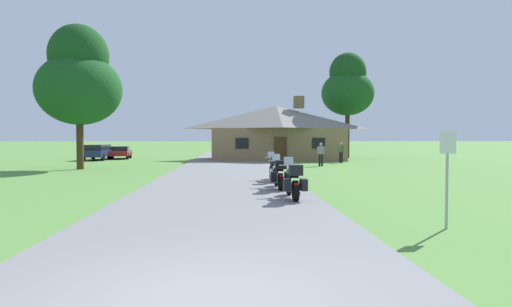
{
  "coord_description": "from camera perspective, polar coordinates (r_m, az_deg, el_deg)",
  "views": [
    {
      "loc": [
        0.4,
        -5.16,
        2.0
      ],
      "look_at": [
        1.58,
        16.64,
        1.21
      ],
      "focal_mm": 30.16,
      "sensor_mm": 36.0,
      "label": 1
    }
  ],
  "objects": [
    {
      "name": "motorcycle_green_nearest_to_camera",
      "position": [
        13.72,
        4.95,
        -3.76
      ],
      "size": [
        0.73,
        2.08,
        1.3
      ],
      "rotation": [
        0.0,
        0.0,
        0.01
      ],
      "color": "black",
      "rests_on": "asphalt_driveway"
    },
    {
      "name": "tree_left_near",
      "position": [
        29.92,
        -22.41,
        9.05
      ],
      "size": [
        5.3,
        5.3,
        9.2
      ],
      "color": "#422D19",
      "rests_on": "ground"
    },
    {
      "name": "bystander_olive_shirt_near_lodge",
      "position": [
        35.26,
        11.2,
        0.28
      ],
      "size": [
        0.43,
        0.41,
        1.67
      ],
      "rotation": [
        0.0,
        0.0,
        5.54
      ],
      "color": "black",
      "rests_on": "ground"
    },
    {
      "name": "bystander_gray_shirt_beside_signpost",
      "position": [
        30.89,
        8.59,
        0.05
      ],
      "size": [
        0.52,
        0.34,
        1.67
      ],
      "rotation": [
        0.0,
        0.0,
        2.76
      ],
      "color": "black",
      "rests_on": "ground"
    },
    {
      "name": "stone_lodge",
      "position": [
        39.73,
        2.71,
        2.86
      ],
      "size": [
        12.26,
        7.37,
        5.86
      ],
      "color": "#896B4C",
      "rests_on": "ground"
    },
    {
      "name": "parked_navy_suv_far_left",
      "position": [
        41.67,
        -20.26,
        0.25
      ],
      "size": [
        1.98,
        4.64,
        1.4
      ],
      "rotation": [
        0.0,
        0.0,
        0.02
      ],
      "color": "navy",
      "rests_on": "ground"
    },
    {
      "name": "motorcycle_silver_second_in_row",
      "position": [
        16.41,
        3.09,
        -2.8
      ],
      "size": [
        0.72,
        2.08,
        1.3
      ],
      "rotation": [
        0.0,
        0.0,
        0.01
      ],
      "color": "black",
      "rests_on": "asphalt_driveway"
    },
    {
      "name": "metal_signpost_roadside",
      "position": [
        10.29,
        24.03,
        -1.72
      ],
      "size": [
        0.36,
        0.06,
        2.14
      ],
      "color": "#9EA0A5",
      "rests_on": "ground"
    },
    {
      "name": "ground_plane",
      "position": [
        25.24,
        -4.0,
        -2.49
      ],
      "size": [
        500.0,
        500.0,
        0.0
      ],
      "primitive_type": "plane",
      "color": "#56893D"
    },
    {
      "name": "parked_red_sedan_far_left",
      "position": [
        43.58,
        -17.61,
        0.18
      ],
      "size": [
        2.38,
        4.41,
        1.2
      ],
      "rotation": [
        0.0,
        0.0,
        0.13
      ],
      "color": "maroon",
      "rests_on": "ground"
    },
    {
      "name": "tree_right_of_lodge",
      "position": [
        44.01,
        12.06,
        8.59
      ],
      "size": [
        5.16,
        5.16,
        10.44
      ],
      "color": "#422D19",
      "rests_on": "ground"
    },
    {
      "name": "motorcycle_black_farthest_in_row",
      "position": [
        19.44,
        2.38,
        -2.01
      ],
      "size": [
        0.66,
        2.08,
        1.3
      ],
      "rotation": [
        0.0,
        0.0,
        0.04
      ],
      "color": "black",
      "rests_on": "asphalt_driveway"
    },
    {
      "name": "asphalt_driveway",
      "position": [
        23.24,
        -4.08,
        -2.81
      ],
      "size": [
        6.4,
        80.0,
        0.06
      ],
      "primitive_type": "cube",
      "color": "slate",
      "rests_on": "ground"
    }
  ]
}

